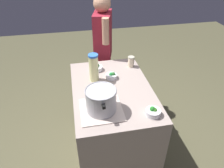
{
  "coord_description": "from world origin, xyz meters",
  "views": [
    {
      "loc": [
        -1.62,
        0.32,
        2.1
      ],
      "look_at": [
        0.0,
        0.0,
        0.95
      ],
      "focal_mm": 34.07,
      "sensor_mm": 36.0,
      "label": 1
    }
  ],
  "objects_px": {
    "mason_jar": "(131,62)",
    "broccoli_bowl_front": "(112,76)",
    "person_cook": "(103,53)",
    "cooking_pot": "(101,100)",
    "lemonade_pitcher": "(94,68)",
    "broccoli_bowl_center": "(97,68)",
    "broccoli_bowl_back": "(153,112)"
  },
  "relations": [
    {
      "from": "broccoli_bowl_front",
      "to": "mason_jar",
      "type": "bearing_deg",
      "value": -52.7
    },
    {
      "from": "cooking_pot",
      "to": "broccoli_bowl_front",
      "type": "bearing_deg",
      "value": -20.88
    },
    {
      "from": "broccoli_bowl_front",
      "to": "broccoli_bowl_center",
      "type": "bearing_deg",
      "value": 33.75
    },
    {
      "from": "broccoli_bowl_front",
      "to": "person_cook",
      "type": "height_order",
      "value": "person_cook"
    },
    {
      "from": "lemonade_pitcher",
      "to": "broccoli_bowl_front",
      "type": "height_order",
      "value": "lemonade_pitcher"
    },
    {
      "from": "broccoli_bowl_center",
      "to": "person_cook",
      "type": "height_order",
      "value": "person_cook"
    },
    {
      "from": "cooking_pot",
      "to": "lemonade_pitcher",
      "type": "xyz_separation_m",
      "value": [
        0.47,
        -0.0,
        0.03
      ]
    },
    {
      "from": "mason_jar",
      "to": "broccoli_bowl_front",
      "type": "relative_size",
      "value": 1.04
    },
    {
      "from": "mason_jar",
      "to": "broccoli_bowl_front",
      "type": "bearing_deg",
      "value": 127.3
    },
    {
      "from": "lemonade_pitcher",
      "to": "broccoli_bowl_center",
      "type": "height_order",
      "value": "lemonade_pitcher"
    },
    {
      "from": "cooking_pot",
      "to": "broccoli_bowl_front",
      "type": "relative_size",
      "value": 2.83
    },
    {
      "from": "lemonade_pitcher",
      "to": "mason_jar",
      "type": "bearing_deg",
      "value": -65.84
    },
    {
      "from": "broccoli_bowl_center",
      "to": "person_cook",
      "type": "bearing_deg",
      "value": -17.59
    },
    {
      "from": "broccoli_bowl_back",
      "to": "person_cook",
      "type": "distance_m",
      "value": 1.27
    },
    {
      "from": "cooking_pot",
      "to": "broccoli_bowl_center",
      "type": "xyz_separation_m",
      "value": [
        0.66,
        -0.05,
        -0.08
      ]
    },
    {
      "from": "broccoli_bowl_center",
      "to": "person_cook",
      "type": "xyz_separation_m",
      "value": [
        0.46,
        -0.15,
        -0.05
      ]
    },
    {
      "from": "person_cook",
      "to": "cooking_pot",
      "type": "bearing_deg",
      "value": 170.01
    },
    {
      "from": "lemonade_pitcher",
      "to": "person_cook",
      "type": "height_order",
      "value": "person_cook"
    },
    {
      "from": "lemonade_pitcher",
      "to": "broccoli_bowl_back",
      "type": "distance_m",
      "value": 0.73
    },
    {
      "from": "broccoli_bowl_front",
      "to": "cooking_pot",
      "type": "bearing_deg",
      "value": 159.12
    },
    {
      "from": "lemonade_pitcher",
      "to": "person_cook",
      "type": "xyz_separation_m",
      "value": [
        0.65,
        -0.2,
        -0.17
      ]
    },
    {
      "from": "cooking_pot",
      "to": "broccoli_bowl_back",
      "type": "xyz_separation_m",
      "value": [
        -0.13,
        -0.41,
        -0.08
      ]
    },
    {
      "from": "cooking_pot",
      "to": "mason_jar",
      "type": "height_order",
      "value": "cooking_pot"
    },
    {
      "from": "cooking_pot",
      "to": "broccoli_bowl_back",
      "type": "height_order",
      "value": "cooking_pot"
    },
    {
      "from": "mason_jar",
      "to": "broccoli_bowl_front",
      "type": "height_order",
      "value": "mason_jar"
    },
    {
      "from": "broccoli_bowl_center",
      "to": "broccoli_bowl_back",
      "type": "xyz_separation_m",
      "value": [
        -0.79,
        -0.35,
        0.0
      ]
    },
    {
      "from": "cooking_pot",
      "to": "lemonade_pitcher",
      "type": "relative_size",
      "value": 1.14
    },
    {
      "from": "cooking_pot",
      "to": "broccoli_bowl_center",
      "type": "relative_size",
      "value": 2.64
    },
    {
      "from": "person_cook",
      "to": "mason_jar",
      "type": "bearing_deg",
      "value": -152.11
    },
    {
      "from": "broccoli_bowl_front",
      "to": "broccoli_bowl_back",
      "type": "distance_m",
      "value": 0.64
    },
    {
      "from": "broccoli_bowl_front",
      "to": "person_cook",
      "type": "bearing_deg",
      "value": -1.63
    },
    {
      "from": "lemonade_pitcher",
      "to": "broccoli_bowl_back",
      "type": "relative_size",
      "value": 2.3
    }
  ]
}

